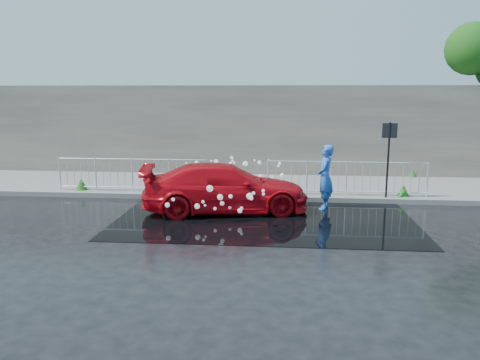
# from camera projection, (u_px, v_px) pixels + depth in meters

# --- Properties ---
(ground) EXTENTS (90.00, 90.00, 0.00)m
(ground) POSITION_uv_depth(u_px,v_px,m) (244.00, 227.00, 11.99)
(ground) COLOR black
(ground) RESTS_ON ground
(pavement) EXTENTS (30.00, 4.00, 0.15)m
(pavement) POSITION_uv_depth(u_px,v_px,m) (255.00, 186.00, 16.87)
(pavement) COLOR slate
(pavement) RESTS_ON ground
(curb) EXTENTS (30.00, 0.25, 0.16)m
(curb) POSITION_uv_depth(u_px,v_px,m) (252.00, 198.00, 14.91)
(curb) COLOR slate
(curb) RESTS_ON ground
(retaining_wall) EXTENTS (30.00, 0.60, 3.50)m
(retaining_wall) POSITION_uv_depth(u_px,v_px,m) (259.00, 130.00, 18.68)
(retaining_wall) COLOR #575149
(retaining_wall) RESTS_ON pavement
(puddle) EXTENTS (8.00, 5.00, 0.01)m
(puddle) POSITION_uv_depth(u_px,v_px,m) (265.00, 217.00, 12.93)
(puddle) COLOR black
(puddle) RESTS_ON ground
(sign_post) EXTENTS (0.45, 0.06, 2.50)m
(sign_post) POSITION_uv_depth(u_px,v_px,m) (389.00, 148.00, 14.32)
(sign_post) COLOR black
(sign_post) RESTS_ON ground
(railing_left) EXTENTS (5.05, 0.05, 1.10)m
(railing_left) POSITION_uv_depth(u_px,v_px,m) (132.00, 174.00, 15.49)
(railing_left) COLOR silver
(railing_left) RESTS_ON pavement
(railing_right) EXTENTS (5.05, 0.05, 1.10)m
(railing_right) POSITION_uv_depth(u_px,v_px,m) (347.00, 177.00, 14.86)
(railing_right) COLOR silver
(railing_right) RESTS_ON pavement
(weeds) EXTENTS (12.17, 3.93, 0.40)m
(weeds) POSITION_uv_depth(u_px,v_px,m) (245.00, 182.00, 16.22)
(weeds) COLOR #124413
(weeds) RESTS_ON pavement
(water_spray) EXTENTS (3.49, 5.55, 1.10)m
(water_spray) POSITION_uv_depth(u_px,v_px,m) (234.00, 180.00, 14.43)
(water_spray) COLOR white
(water_spray) RESTS_ON ground
(red_car) EXTENTS (5.03, 2.78, 1.38)m
(red_car) POSITION_uv_depth(u_px,v_px,m) (225.00, 188.00, 13.47)
(red_car) COLOR #BB0711
(red_car) RESTS_ON ground
(person) EXTENTS (0.59, 0.77, 1.91)m
(person) POSITION_uv_depth(u_px,v_px,m) (325.00, 177.00, 13.68)
(person) COLOR blue
(person) RESTS_ON ground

